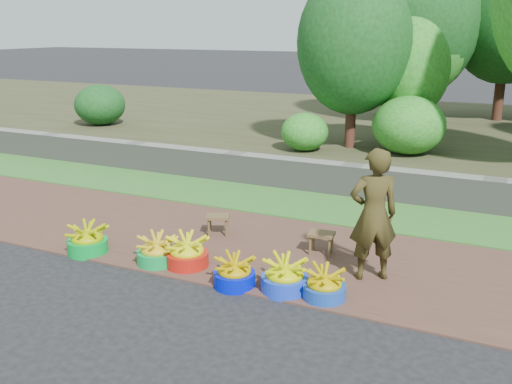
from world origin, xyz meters
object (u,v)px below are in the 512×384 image
at_px(basin_a, 87,240).
at_px(basin_c, 187,253).
at_px(stool_left, 218,219).
at_px(vendor_woman, 373,215).
at_px(basin_e, 285,277).
at_px(stool_right, 321,237).
at_px(basin_b, 157,252).
at_px(basin_d, 234,273).
at_px(basin_f, 324,286).

height_order(basin_a, basin_c, basin_c).
bearing_deg(basin_c, stool_left, 99.10).
bearing_deg(vendor_woman, basin_e, 12.21).
xyz_separation_m(stool_left, stool_right, (1.51, -0.06, 0.00)).
xyz_separation_m(basin_b, basin_d, (1.13, -0.14, -0.01)).
xyz_separation_m(basin_c, basin_d, (0.76, -0.23, -0.02)).
height_order(basin_a, basin_d, basin_a).
relative_size(basin_b, basin_c, 0.94).
height_order(basin_d, basin_e, basin_e).
xyz_separation_m(basin_a, basin_b, (1.01, 0.07, -0.01)).
relative_size(basin_b, basin_e, 0.96).
distance_m(basin_b, basin_e, 1.68).
bearing_deg(basin_c, basin_e, -5.38).
xyz_separation_m(basin_c, basin_f, (1.76, -0.11, -0.02)).
xyz_separation_m(basin_f, stool_left, (-1.94, 1.20, 0.09)).
xyz_separation_m(basin_a, basin_f, (3.14, 0.05, -0.02)).
bearing_deg(basin_a, basin_c, 6.77).
distance_m(basin_f, stool_right, 1.22).
bearing_deg(basin_b, basin_a, -175.88).
bearing_deg(vendor_woman, basin_c, -15.20).
distance_m(basin_b, basin_d, 1.13).
bearing_deg(basin_e, basin_c, 174.62).
bearing_deg(basin_a, vendor_woman, 12.39).
bearing_deg(vendor_woman, stool_left, -43.67).
bearing_deg(basin_e, stool_left, 140.79).
relative_size(basin_c, stool_right, 1.52).
bearing_deg(basin_a, stool_left, 46.25).
distance_m(basin_f, vendor_woman, 0.99).
bearing_deg(basin_c, stool_right, 37.65).
bearing_deg(vendor_woman, stool_right, -61.72).
bearing_deg(stool_left, basin_c, -80.90).
xyz_separation_m(basin_c, stool_right, (1.33, 1.03, 0.07)).
distance_m(basin_a, basin_e, 2.69).
height_order(basin_b, vendor_woman, vendor_woman).
bearing_deg(basin_a, stool_right, 23.76).
xyz_separation_m(basin_a, basin_c, (1.37, 0.16, 0.00)).
relative_size(basin_d, basin_e, 0.91).
relative_size(basin_e, stool_right, 1.50).
xyz_separation_m(basin_f, vendor_woman, (0.31, 0.71, 0.62)).
height_order(basin_b, stool_right, basin_b).
distance_m(basin_b, basin_f, 2.13).
bearing_deg(stool_right, basin_e, -91.00).
xyz_separation_m(basin_c, vendor_woman, (2.07, 0.59, 0.60)).
xyz_separation_m(stool_left, vendor_woman, (2.25, -0.50, 0.53)).
height_order(basin_c, basin_e, basin_c).
distance_m(basin_d, basin_f, 1.01).
distance_m(basin_b, vendor_woman, 2.60).
relative_size(basin_d, vendor_woman, 0.31).
distance_m(basin_c, stool_left, 1.11).
distance_m(basin_a, vendor_woman, 3.58).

